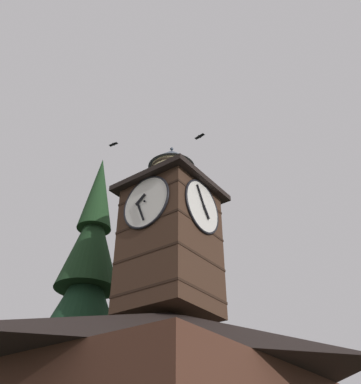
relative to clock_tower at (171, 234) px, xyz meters
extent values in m
pyramid|color=black|center=(0.46, 0.40, -4.78)|extent=(12.27, 9.93, 2.45)
cube|color=#422B1E|center=(-0.02, -0.02, -0.79)|extent=(3.24, 3.24, 5.53)
cube|color=black|center=(-0.02, -0.02, -2.89)|extent=(3.28, 3.28, 0.10)
cube|color=black|center=(-0.02, -0.02, -1.51)|extent=(3.28, 3.28, 0.10)
cube|color=black|center=(-0.02, -0.02, -0.13)|extent=(3.28, 3.28, 0.10)
cube|color=black|center=(-0.02, -0.02, 1.26)|extent=(3.28, 3.28, 0.10)
cylinder|color=white|center=(-0.02, 1.63, 0.79)|extent=(2.33, 0.10, 2.33)
torus|color=black|center=(-0.02, 1.65, 0.79)|extent=(2.43, 0.10, 2.43)
cube|color=black|center=(-0.20, 1.73, 0.56)|extent=(0.45, 0.04, 0.54)
cube|color=black|center=(0.21, 1.73, 1.21)|extent=(0.53, 0.04, 0.88)
sphere|color=black|center=(-0.02, 1.74, 0.79)|extent=(0.10, 0.10, 0.10)
cylinder|color=white|center=(1.63, -0.02, 0.79)|extent=(0.10, 2.33, 2.33)
torus|color=black|center=(1.65, -0.02, 0.79)|extent=(0.10, 2.43, 2.43)
cube|color=black|center=(1.73, -0.26, 0.96)|extent=(0.04, 0.54, 0.45)
cube|color=black|center=(1.73, -0.21, 0.35)|extent=(0.04, 0.44, 0.91)
sphere|color=black|center=(1.74, -0.02, 0.79)|extent=(0.10, 0.10, 0.10)
cube|color=black|center=(-0.02, -0.02, 2.10)|extent=(3.94, 3.94, 0.25)
cylinder|color=#D1BC84|center=(-0.02, -0.02, 2.90)|extent=(1.91, 1.91, 1.35)
cylinder|color=#2D2319|center=(-0.02, -0.02, 2.39)|extent=(1.97, 1.97, 0.10)
cylinder|color=#2D2319|center=(-0.02, -0.02, 2.73)|extent=(1.97, 1.97, 0.10)
cylinder|color=#2D2319|center=(-0.02, -0.02, 3.06)|extent=(1.97, 1.97, 0.10)
cylinder|color=#2D2319|center=(-0.02, -0.02, 3.40)|extent=(1.97, 1.97, 0.10)
cone|color=#424C5B|center=(-0.02, -0.02, 4.09)|extent=(2.21, 2.21, 1.04)
sphere|color=#424C5B|center=(-0.02, -0.02, 4.71)|extent=(0.16, 0.16, 0.16)
cone|color=#16341F|center=(-0.31, -5.32, -1.87)|extent=(4.36, 4.36, 5.22)
cone|color=#19341B|center=(-0.31, -5.32, 1.32)|extent=(3.07, 3.07, 5.02)
cone|color=#1D3B1D|center=(-0.31, -5.32, 4.40)|extent=(1.79, 1.79, 4.60)
cone|color=black|center=(-8.77, -5.62, -2.21)|extent=(3.92, 3.92, 5.48)
cone|color=black|center=(-8.77, -5.62, 2.23)|extent=(2.78, 2.78, 6.46)
cone|color=#15331B|center=(-8.77, -5.62, 5.35)|extent=(1.64, 1.64, 4.81)
ellipsoid|color=black|center=(-4.64, -1.37, 9.46)|extent=(0.30, 0.18, 0.16)
cube|color=black|center=(-4.63, -1.19, 9.46)|extent=(0.23, 0.37, 0.03)
cube|color=black|center=(-4.66, -1.54, 9.46)|extent=(0.23, 0.37, 0.03)
ellipsoid|color=black|center=(1.03, -3.07, 5.82)|extent=(0.22, 0.14, 0.11)
cube|color=black|center=(1.04, -3.19, 5.82)|extent=(0.17, 0.26, 0.05)
cube|color=black|center=(1.01, -2.94, 5.82)|extent=(0.17, 0.26, 0.05)
camera|label=1|loc=(12.50, 9.75, -8.37)|focal=39.21mm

